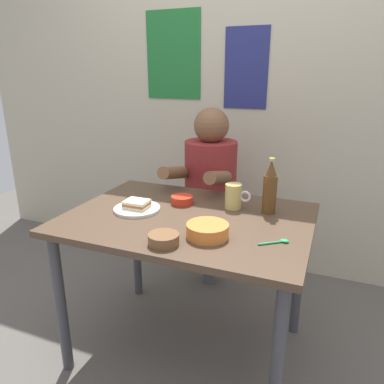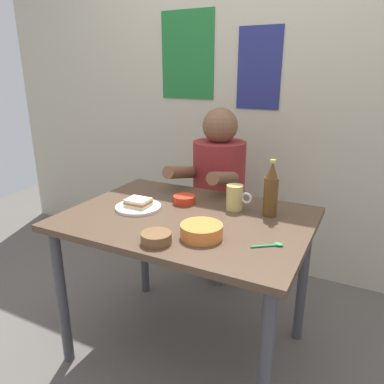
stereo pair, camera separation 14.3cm
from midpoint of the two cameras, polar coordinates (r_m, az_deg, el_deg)
The scene contains 13 objects.
ground_plane at distance 2.07m, azimuth -2.71°, elevation -23.12°, with size 6.00×6.00×0.00m, color #59544F.
wall_back at distance 2.54m, azimuth 7.10°, elevation 16.63°, with size 4.40×0.09×2.60m.
dining_table at distance 1.71m, azimuth -3.03°, elevation -6.68°, with size 1.10×0.80×0.74m.
stool at distance 2.40m, azimuth 1.05°, elevation -6.82°, with size 0.34×0.34×0.45m.
person_seated at distance 2.25m, azimuth 1.01°, elevation 2.72°, with size 0.33×0.56×0.72m.
plate_orange at distance 1.77m, azimuth -10.88°, elevation -2.64°, with size 0.22×0.22×0.01m, color silver.
sandwich at distance 1.76m, azimuth -10.93°, elevation -1.88°, with size 0.11×0.09×0.04m.
beer_mug at distance 1.75m, azimuth 4.24°, elevation -0.68°, with size 0.13×0.08×0.12m.
beer_bottle at distance 1.69m, azimuth 9.74°, elevation 0.50°, with size 0.06×0.06×0.26m.
soup_bowl_orange at distance 1.46m, azimuth -0.38°, elevation -5.97°, with size 0.17×0.17×0.05m.
condiment_bowl_brown at distance 1.41m, azimuth -7.38°, elevation -7.27°, with size 0.12×0.12×0.04m.
sauce_bowl_chili at distance 1.82m, azimuth -3.80°, elevation -1.20°, with size 0.11×0.11×0.04m.
spoon at distance 1.44m, azimuth 10.70°, elevation -7.68°, with size 0.11×0.08×0.01m.
Camera 1 is at (0.60, -1.43, 1.37)m, focal length 34.18 mm.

